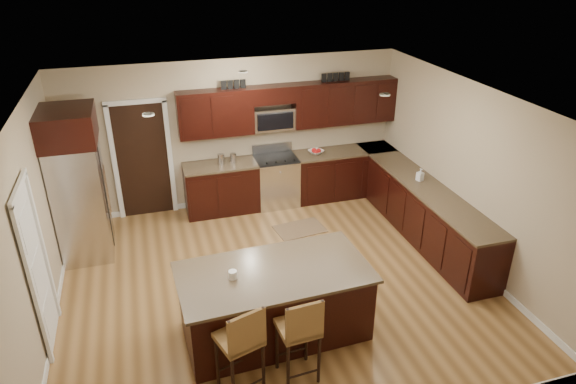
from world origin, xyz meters
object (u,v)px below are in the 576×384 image
object	(u,v)px
island	(275,304)
refrigerator	(78,183)
stool_mid	(300,330)
stool_left	(242,341)
range	(276,180)

from	to	relation	value
island	refrigerator	xyz separation A→B (m)	(-2.33, 2.65, 0.77)
stool_mid	refrigerator	bearing A→B (deg)	120.30
stool_mid	refrigerator	distance (m)	4.27
island	stool_left	distance (m)	1.07
island	range	bearing A→B (deg)	71.80
stool_left	stool_mid	bearing A→B (deg)	-17.36
range	stool_mid	size ratio (longest dim) A/B	0.98
stool_left	island	bearing A→B (deg)	38.21
range	refrigerator	distance (m)	3.47
stool_left	refrigerator	xyz separation A→B (m)	(-1.75, 3.50, 0.48)
island	stool_mid	world-z (taller)	stool_mid
range	stool_mid	distance (m)	4.39
island	refrigerator	size ratio (longest dim) A/B	1.00
stool_left	refrigerator	distance (m)	3.94
stool_left	stool_mid	xyz separation A→B (m)	(0.64, -0.00, -0.01)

